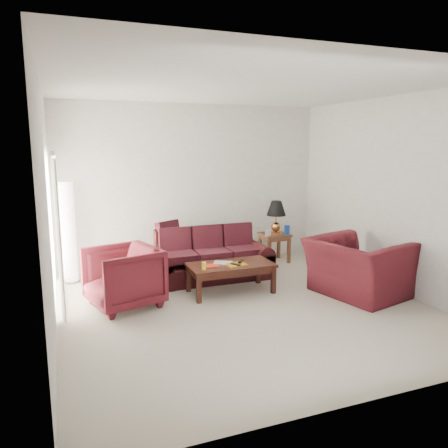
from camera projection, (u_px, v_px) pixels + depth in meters
name	position (u px, v px, depth m)	size (l,w,h in m)	color
floor	(245.00, 307.00, 6.16)	(5.00, 5.00, 0.00)	beige
blinds	(57.00, 227.00, 6.32)	(0.10, 2.00, 2.16)	silver
sofa	(210.00, 255.00, 7.39)	(2.06, 0.89, 0.84)	black
throw_pillow	(169.00, 234.00, 7.73)	(0.46, 0.13, 0.46)	black
end_table	(274.00, 248.00, 8.52)	(0.51, 0.51, 0.56)	brown
table_lamp	(276.00, 217.00, 8.48)	(0.38, 0.38, 0.63)	#BB763A
clock	(268.00, 233.00, 8.23)	(0.13, 0.05, 0.13)	silver
blue_canister	(287.00, 230.00, 8.41)	(0.11, 0.11, 0.17)	navy
picture_frame	(262.00, 228.00, 8.60)	(0.15, 0.02, 0.18)	silver
floor_lamp	(68.00, 233.00, 7.13)	(0.27, 0.27, 1.69)	white
armchair_left	(123.00, 277.00, 6.13)	(0.91, 0.94, 0.86)	#4A1119
armchair_right	(357.00, 268.00, 6.59)	(1.32, 1.15, 0.86)	#3E0E15
coffee_table	(231.00, 278.00, 6.74)	(1.31, 0.65, 0.46)	black
magazine_red	(210.00, 266.00, 6.54)	(0.25, 0.19, 0.01)	#B12311
magazine_white	(223.00, 263.00, 6.72)	(0.28, 0.21, 0.02)	beige
magazine_orange	(237.00, 264.00, 6.63)	(0.29, 0.22, 0.02)	#BD8316
remote_a	(236.00, 264.00, 6.57)	(0.05, 0.16, 0.02)	black
remote_b	(241.00, 261.00, 6.73)	(0.05, 0.18, 0.02)	black
yellow_glass	(204.00, 266.00, 6.39)	(0.06, 0.06, 0.11)	yellow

